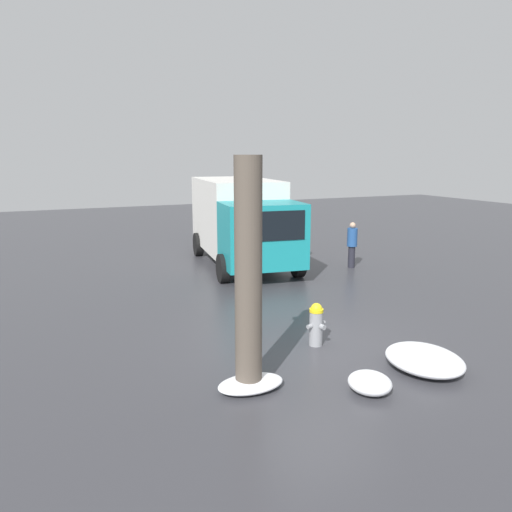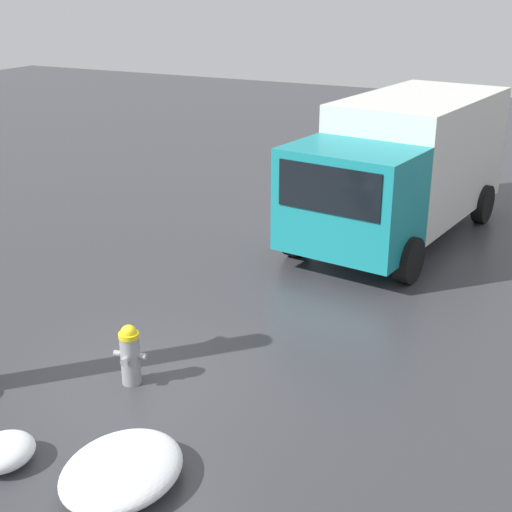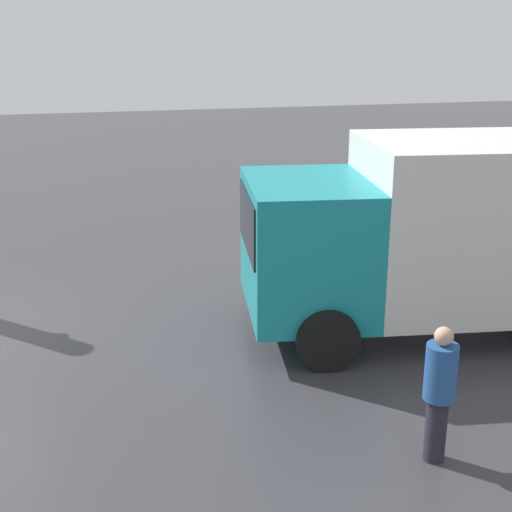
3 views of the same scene
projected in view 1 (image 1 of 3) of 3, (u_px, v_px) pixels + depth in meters
ground_plane at (316, 345)px, 10.41m from camera, size 60.00×60.00×0.00m
fire_hydrant at (316, 324)px, 10.32m from camera, size 0.39×0.49×0.91m
tree_trunk at (248, 277)px, 8.07m from camera, size 0.68×0.45×3.90m
delivery_truck at (241, 219)px, 17.80m from camera, size 6.81×3.43×3.01m
pedestrian at (352, 243)px, 17.36m from camera, size 0.35×0.35×1.60m
snow_pile_by_hydrant at (370, 383)px, 8.32m from camera, size 0.77×0.71×0.33m
snow_pile_curbside at (424, 359)px, 9.21m from camera, size 1.56×1.30×0.38m
snow_pile_by_tree at (251, 384)px, 8.42m from camera, size 0.70×1.16×0.21m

